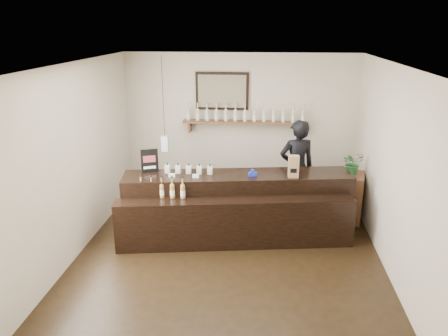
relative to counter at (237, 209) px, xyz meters
The scene contains 10 objects.
ground 0.75m from the counter, 97.56° to the right, with size 5.00×5.00×0.00m, color black.
room_shell 1.35m from the counter, 97.56° to the right, with size 5.00×5.00×5.00m.
back_wall_decor 2.22m from the counter, 96.90° to the left, with size 2.66×0.96×1.69m.
counter is the anchor object (origin of this frame).
promo_sign 1.60m from the counter, behind, with size 0.26×0.12×0.38m.
paper_bag 1.14m from the counter, ahead, with size 0.17×0.13×0.35m.
tape_dispenser 0.64m from the counter, 14.39° to the left, with size 0.14×0.08×0.11m.
side_cabinet 2.09m from the counter, 23.08° to the left, with size 0.53×0.65×0.85m.
potted_plant 2.17m from the counter, 23.08° to the left, with size 0.36×0.31×0.40m, color #286530.
shopkeeper 1.49m from the counter, 44.69° to the left, with size 0.72×0.47×1.97m, color black.
Camera 1 is at (0.50, -5.88, 3.31)m, focal length 35.00 mm.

